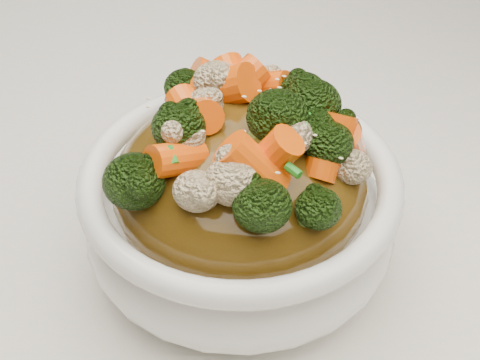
# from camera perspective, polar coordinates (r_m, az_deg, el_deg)

# --- Properties ---
(tablecloth) EXTENTS (1.20, 0.80, 0.04)m
(tablecloth) POSITION_cam_1_polar(r_m,az_deg,el_deg) (0.53, -0.18, -3.97)
(tablecloth) COLOR white
(tablecloth) RESTS_ON dining_table
(bowl) EXTENTS (0.22, 0.22, 0.08)m
(bowl) POSITION_cam_1_polar(r_m,az_deg,el_deg) (0.46, -0.00, -2.71)
(bowl) COLOR white
(bowl) RESTS_ON tablecloth
(sauce_base) EXTENTS (0.18, 0.18, 0.08)m
(sauce_base) POSITION_cam_1_polar(r_m,az_deg,el_deg) (0.44, -0.00, -0.26)
(sauce_base) COLOR #4D340D
(sauce_base) RESTS_ON bowl
(carrots) EXTENTS (0.18, 0.18, 0.04)m
(carrots) POSITION_cam_1_polar(r_m,az_deg,el_deg) (0.41, -0.00, 5.61)
(carrots) COLOR #FD5A08
(carrots) RESTS_ON sauce_base
(broccoli) EXTENTS (0.18, 0.18, 0.04)m
(broccoli) POSITION_cam_1_polar(r_m,az_deg,el_deg) (0.41, -0.00, 5.51)
(broccoli) COLOR black
(broccoli) RESTS_ON sauce_base
(cauliflower) EXTENTS (0.18, 0.18, 0.03)m
(cauliflower) POSITION_cam_1_polar(r_m,az_deg,el_deg) (0.41, -0.00, 5.30)
(cauliflower) COLOR beige
(cauliflower) RESTS_ON sauce_base
(scallions) EXTENTS (0.13, 0.13, 0.02)m
(scallions) POSITION_cam_1_polar(r_m,az_deg,el_deg) (0.41, -0.00, 5.71)
(scallions) COLOR #21801D
(scallions) RESTS_ON sauce_base
(sesame_seeds) EXTENTS (0.16, 0.16, 0.01)m
(sesame_seeds) POSITION_cam_1_polar(r_m,az_deg,el_deg) (0.41, -0.00, 5.71)
(sesame_seeds) COLOR #F5E5AE
(sesame_seeds) RESTS_ON sauce_base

